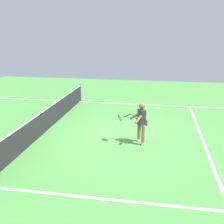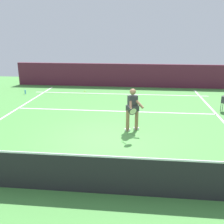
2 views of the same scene
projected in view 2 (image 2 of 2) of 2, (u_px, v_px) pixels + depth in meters
name	position (u px, v px, depth m)	size (l,w,h in m)	color
ground_plane	(103.00, 141.00, 8.54)	(24.25, 24.25, 0.00)	#4C9342
court_back_wall	(122.00, 75.00, 16.90)	(14.06, 0.24, 1.49)	#561E33
baseline_marking	(119.00, 94.00, 15.03)	(10.06, 0.10, 0.01)	white
service_line_marking	(114.00, 111.00, 11.76)	(9.06, 0.10, 0.01)	white
court_net	(85.00, 174.00, 5.65)	(9.74, 0.08, 1.01)	#4C4C51
tennis_player	(133.00, 108.00, 9.19)	(0.68, 1.13, 1.55)	#8C6647
tennis_ball_near	(85.00, 92.00, 15.50)	(0.07, 0.07, 0.07)	#D1E533
water_bottle	(25.00, 92.00, 15.04)	(0.07, 0.07, 0.24)	#4C9EE5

